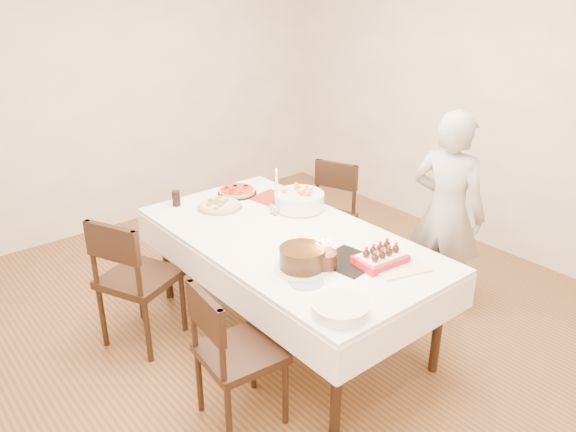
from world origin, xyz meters
TOP-DOWN VIEW (x-y plane):
  - floor at (0.00, 0.00)m, footprint 5.00×5.00m
  - wall_back at (0.00, 2.50)m, footprint 4.50×0.04m
  - wall_right at (2.25, 0.00)m, footprint 0.04×5.00m
  - dining_table at (-0.07, -0.03)m, footprint 1.65×2.36m
  - chair_right_savory at (0.75, 0.48)m, footprint 0.60×0.60m
  - chair_left_savory at (-0.90, 0.53)m, footprint 0.65×0.65m
  - chair_left_dessert at (-0.82, -0.52)m, footprint 0.50×0.50m
  - person at (1.04, -0.49)m, footprint 0.48×0.62m
  - pizza_white at (-0.17, 0.65)m, footprint 0.38×0.38m
  - pizza_pepperoni at (0.10, 0.82)m, footprint 0.35×0.35m
  - red_placemat at (0.26, 0.57)m, footprint 0.31×0.31m
  - pasta_bowl at (0.29, 0.28)m, footprint 0.40×0.40m
  - taper_candle at (0.15, 0.37)m, footprint 0.09×0.09m
  - shaker_pair at (0.07, 0.29)m, footprint 0.09×0.09m
  - cola_glass at (-0.39, 0.91)m, footprint 0.06×0.06m
  - layer_cake at (-0.29, -0.43)m, footprint 0.41×0.41m
  - cake_board at (-0.01, -0.54)m, footprint 0.35×0.35m
  - birthday_cake at (-0.19, -0.50)m, footprint 0.20×0.20m
  - strawberry_box at (0.11, -0.68)m, footprint 0.32×0.23m
  - box_lid at (0.16, -0.80)m, footprint 0.38×0.30m
  - plate_stack at (-0.45, -0.91)m, footprint 0.32×0.32m
  - china_plate at (-0.38, -0.56)m, footprint 0.23×0.23m

SIDE VIEW (x-z plane):
  - floor at x=0.00m, z-range 0.00..0.00m
  - dining_table at x=-0.07m, z-range 0.00..0.75m
  - chair_left_dessert at x=-0.82m, z-range 0.00..0.89m
  - chair_right_savory at x=0.75m, z-range 0.00..0.91m
  - chair_left_savory at x=-0.90m, z-range 0.00..0.96m
  - red_placemat at x=0.26m, z-range 0.75..0.75m
  - cake_board at x=-0.01m, z-range 0.74..0.76m
  - box_lid at x=0.16m, z-range 0.74..0.76m
  - china_plate at x=-0.38m, z-range 0.75..0.76m
  - person at x=1.04m, z-range 0.00..1.53m
  - pizza_white at x=-0.17m, z-range 0.75..0.79m
  - pizza_pepperoni at x=0.10m, z-range 0.75..0.79m
  - plate_stack at x=-0.45m, z-range 0.75..0.81m
  - strawberry_box at x=0.11m, z-range 0.75..0.83m
  - shaker_pair at x=0.07m, z-range 0.75..0.83m
  - cola_glass at x=-0.39m, z-range 0.75..0.87m
  - pasta_bowl at x=0.29m, z-range 0.76..0.88m
  - layer_cake at x=-0.29m, z-range 0.75..0.89m
  - birthday_cake at x=-0.19m, z-range 0.76..0.92m
  - taper_candle at x=0.15m, z-range 0.75..1.08m
  - wall_back at x=0.00m, z-range 0.00..2.70m
  - wall_right at x=2.25m, z-range 0.00..2.70m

